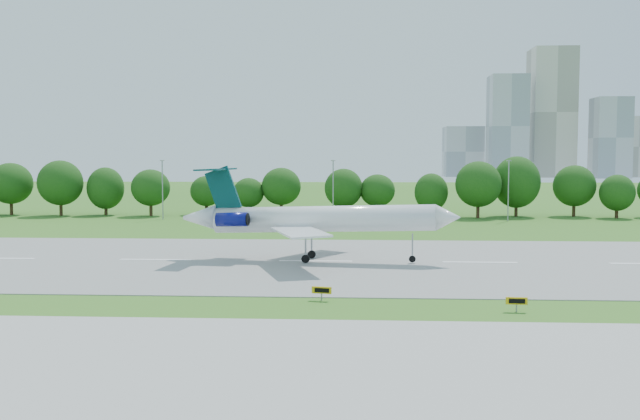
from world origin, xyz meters
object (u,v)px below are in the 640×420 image
(taxi_sign_left, at_px, (322,290))
(service_vehicle_a, at_px, (217,218))
(airliner, at_px, (309,218))
(service_vehicle_b, at_px, (245,218))

(taxi_sign_left, relative_size, service_vehicle_a, 0.50)
(airliner, bearing_deg, service_vehicle_a, 119.44)
(taxi_sign_left, distance_m, service_vehicle_b, 80.02)
(taxi_sign_left, bearing_deg, service_vehicle_b, 115.78)
(service_vehicle_a, distance_m, service_vehicle_b, 5.66)
(airliner, relative_size, service_vehicle_a, 9.63)
(service_vehicle_a, height_order, service_vehicle_b, service_vehicle_b)
(airliner, height_order, service_vehicle_b, airliner)
(taxi_sign_left, bearing_deg, service_vehicle_a, 119.74)
(taxi_sign_left, relative_size, service_vehicle_b, 0.47)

